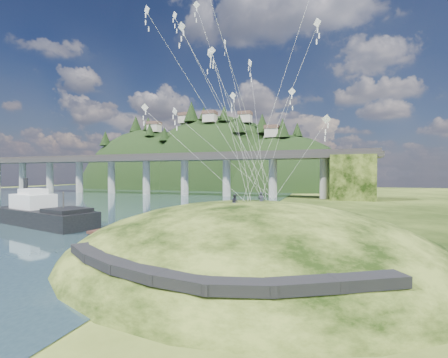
% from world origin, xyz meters
% --- Properties ---
extents(ground, '(320.00, 320.00, 0.00)m').
position_xyz_m(ground, '(0.00, 0.00, 0.00)').
color(ground, black).
rests_on(ground, ground).
extents(grass_hill, '(36.00, 32.00, 13.00)m').
position_xyz_m(grass_hill, '(8.00, 2.00, -1.50)').
color(grass_hill, black).
rests_on(grass_hill, ground).
extents(footpath, '(22.29, 5.84, 0.83)m').
position_xyz_m(footpath, '(7.46, -9.74, 2.08)').
color(footpath, black).
rests_on(footpath, ground).
extents(bridge, '(160.00, 11.00, 15.00)m').
position_xyz_m(bridge, '(-26.46, 70.07, 9.70)').
color(bridge, '#2D2B2B').
rests_on(bridge, ground).
extents(far_ridge, '(153.00, 70.00, 94.50)m').
position_xyz_m(far_ridge, '(-43.58, 122.17, -7.44)').
color(far_ridge, black).
rests_on(far_ridge, ground).
extents(work_barge, '(20.49, 9.78, 6.92)m').
position_xyz_m(work_barge, '(-25.25, 8.20, 1.73)').
color(work_barge, black).
rests_on(work_barge, ground).
extents(wooden_dock, '(12.45, 3.09, 0.88)m').
position_xyz_m(wooden_dock, '(-6.86, 4.45, 0.39)').
color(wooden_dock, '#371C16').
rests_on(wooden_dock, ground).
extents(kite_flyers, '(2.82, 2.73, 1.76)m').
position_xyz_m(kite_flyers, '(7.58, 1.91, 5.78)').
color(kite_flyers, '#242530').
rests_on(kite_flyers, ground).
extents(kite_swarm, '(18.14, 14.60, 16.43)m').
position_xyz_m(kite_swarm, '(5.60, 2.16, 19.19)').
color(kite_swarm, silver).
rests_on(kite_swarm, ground).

